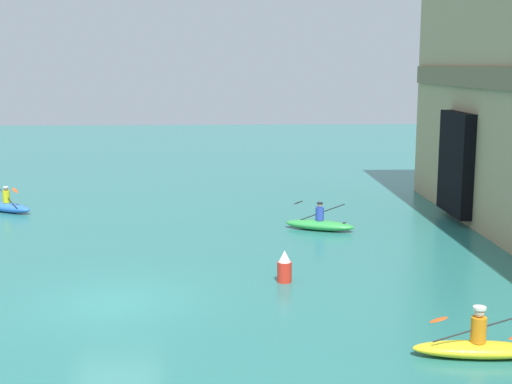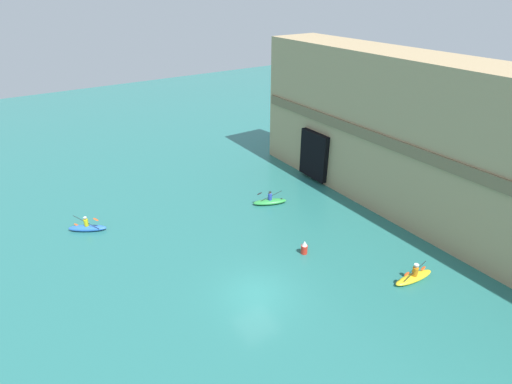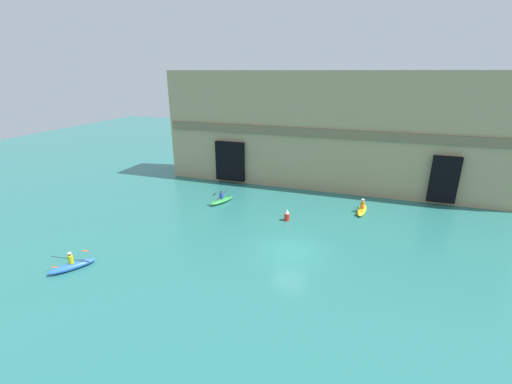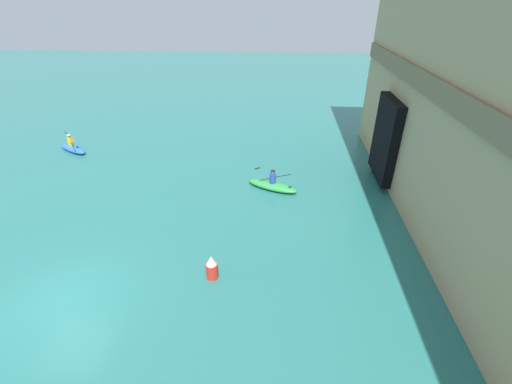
{
  "view_description": "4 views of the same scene",
  "coord_description": "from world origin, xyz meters",
  "views": [
    {
      "loc": [
        19.56,
        3.18,
        6.64
      ],
      "look_at": [
        -7.09,
        4.37,
        1.85
      ],
      "focal_mm": 50.0,
      "sensor_mm": 36.0,
      "label": 1
    },
    {
      "loc": [
        15.24,
        -10.06,
        16.57
      ],
      "look_at": [
        -7.56,
        4.98,
        2.15
      ],
      "focal_mm": 28.0,
      "sensor_mm": 36.0,
      "label": 2
    },
    {
      "loc": [
        4.48,
        -20.93,
        11.98
      ],
      "look_at": [
        -4.1,
        4.31,
        2.5
      ],
      "focal_mm": 24.0,
      "sensor_mm": 36.0,
      "label": 3
    },
    {
      "loc": [
        7.84,
        7.39,
        9.24
      ],
      "look_at": [
        -6.48,
        6.27,
        0.96
      ],
      "focal_mm": 24.0,
      "sensor_mm": 36.0,
      "label": 4
    }
  ],
  "objects": [
    {
      "name": "kayak_green",
      "position": [
        -8.53,
        7.02,
        0.24
      ],
      "size": [
        1.87,
        2.95,
        1.19
      ],
      "rotation": [
        0.0,
        0.0,
        4.32
      ],
      "color": "green",
      "rests_on": "ground"
    },
    {
      "name": "kayak_blue",
      "position": [
        -12.74,
        -6.76,
        0.26
      ],
      "size": [
        2.09,
        2.77,
        1.22
      ],
      "rotation": [
        0.0,
        0.0,
        1.02
      ],
      "color": "blue",
      "rests_on": "ground"
    },
    {
      "name": "marker_buoy",
      "position": [
        -1.59,
        5.0,
        0.47
      ],
      "size": [
        0.45,
        0.45,
        1.01
      ],
      "color": "red",
      "rests_on": "ground"
    },
    {
      "name": "ground_plane",
      "position": [
        0.0,
        0.0,
        0.0
      ],
      "size": [
        120.0,
        120.0,
        0.0
      ],
      "primitive_type": "plane",
      "color": "#28706B"
    }
  ]
}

